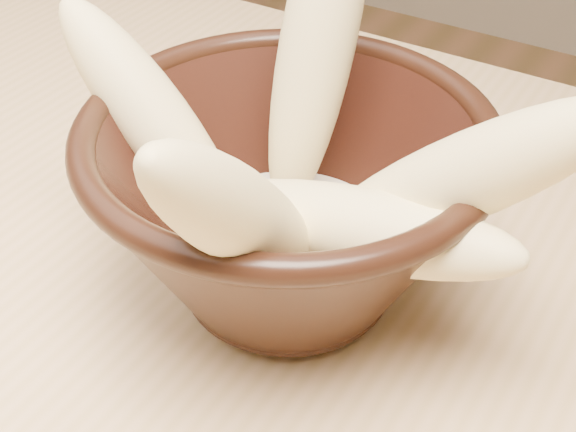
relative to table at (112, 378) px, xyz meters
name	(u,v)px	position (x,y,z in m)	size (l,w,h in m)	color
table	(112,378)	(0.00, 0.00, 0.00)	(1.20, 0.80, 0.75)	#DDAF79
bowl	(288,201)	(0.10, 0.06, 0.15)	(0.22, 0.22, 0.12)	black
milk_puddle	(288,243)	(0.10, 0.06, 0.12)	(0.13, 0.13, 0.02)	beige
banana_upright	(318,41)	(0.09, 0.11, 0.22)	(0.04, 0.04, 0.20)	#F1D48E
banana_left	(153,120)	(0.02, 0.05, 0.18)	(0.04, 0.04, 0.16)	#F1D48E
banana_right	(446,185)	(0.19, 0.06, 0.19)	(0.04, 0.04, 0.20)	#F1D48E
banana_across	(351,227)	(0.15, 0.04, 0.17)	(0.04, 0.04, 0.18)	#F1D48E
banana_front	(243,220)	(0.12, -0.02, 0.20)	(0.04, 0.04, 0.19)	#F1D48E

